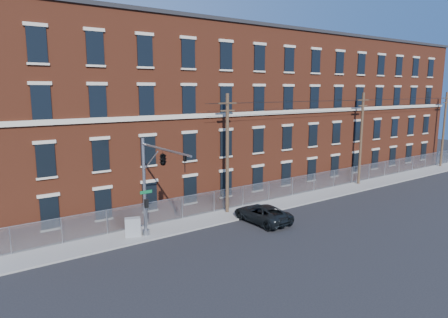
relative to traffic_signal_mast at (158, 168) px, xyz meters
name	(u,v)px	position (x,y,z in m)	size (l,w,h in m)	color
ground	(250,237)	(6.00, -2.18, -5.39)	(140.00, 140.00, 0.00)	black
sidewalk	(313,196)	(18.00, 2.82, -5.33)	(65.00, 3.00, 0.12)	gray
mill_building	(256,110)	(18.00, 11.75, 2.76)	(55.30, 14.32, 16.30)	maroon
chain_link_fence	(304,184)	(18.00, 4.12, -4.33)	(59.06, 0.06, 1.85)	#A5A8AD
traffic_signal_mast	(158,168)	(0.00, 0.00, 0.00)	(0.90, 6.75, 7.00)	#9EA0A5
utility_pole_near	(227,151)	(8.00, 3.42, -0.05)	(1.80, 0.28, 10.00)	#4D3926
utility_pole_mid	(361,137)	(26.00, 3.42, -0.05)	(1.80, 0.28, 10.00)	#4D3926
utility_pole_far	(444,128)	(44.00, 3.42, -0.05)	(1.80, 0.28, 10.00)	#4D3926
overhead_wires	(363,102)	(26.00, 3.42, 3.73)	(40.00, 0.62, 0.62)	black
pickup_truck	(262,213)	(8.87, -0.10, -4.67)	(2.38, 5.17, 1.44)	black
utility_cabinet	(133,227)	(-0.85, 2.61, -4.59)	(1.08, 0.54, 1.35)	gray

